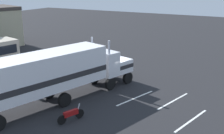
{
  "coord_description": "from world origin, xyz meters",
  "views": [
    {
      "loc": [
        -21.89,
        -11.99,
        9.25
      ],
      "look_at": [
        -0.06,
        -0.08,
        1.6
      ],
      "focal_mm": 44.52,
      "sensor_mm": 36.0,
      "label": 1
    }
  ],
  "objects": [
    {
      "name": "lane_stripe_far",
      "position": [
        -4.0,
        -8.52,
        0.01
      ],
      "size": [
        4.3,
        1.27,
        0.01
      ],
      "primitive_type": "cube",
      "rotation": [
        0.0,
        0.0,
        -0.26
      ],
      "color": "silver",
      "rests_on": "ground_plane"
    },
    {
      "name": "ground_plane",
      "position": [
        0.0,
        0.0,
        0.0
      ],
      "size": [
        120.0,
        120.0,
        0.0
      ],
      "primitive_type": "plane",
      "color": "#232326"
    },
    {
      "name": "lane_stripe_near",
      "position": [
        -2.3,
        -3.5,
        0.01
      ],
      "size": [
        4.24,
        1.48,
        0.01
      ],
      "primitive_type": "cube",
      "rotation": [
        0.0,
        0.0,
        -0.31
      ],
      "color": "silver",
      "rests_on": "ground_plane"
    },
    {
      "name": "person_bystander",
      "position": [
        -6.04,
        4.47,
        0.89
      ],
      "size": [
        0.37,
        0.47,
        1.63
      ],
      "color": "#2D3347",
      "rests_on": "ground_plane"
    },
    {
      "name": "motorcycle",
      "position": [
        -8.05,
        -1.22,
        0.48
      ],
      "size": [
        2.01,
        0.84,
        1.12
      ],
      "color": "black",
      "rests_on": "ground_plane"
    },
    {
      "name": "lane_stripe_mid",
      "position": [
        -1.38,
        -6.45,
        0.01
      ],
      "size": [
        4.29,
        1.31,
        0.01
      ],
      "primitive_type": "cube",
      "rotation": [
        0.0,
        0.0,
        -0.27
      ],
      "color": "silver",
      "rests_on": "ground_plane"
    },
    {
      "name": "semi_truck",
      "position": [
        -5.95,
        1.68,
        2.52
      ],
      "size": [
        14.27,
        6.5,
        4.5
      ],
      "color": "white",
      "rests_on": "ground_plane"
    }
  ]
}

